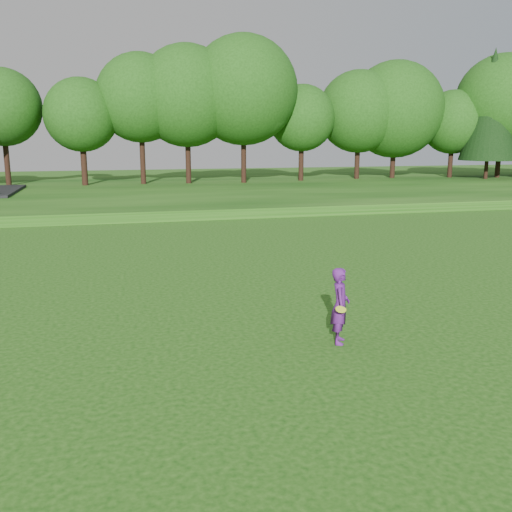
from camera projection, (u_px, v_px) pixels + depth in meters
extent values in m
plane|color=#13410C|center=(328.00, 327.00, 14.43)|extent=(140.00, 140.00, 0.00)
cube|color=#13410C|center=(177.00, 191.00, 46.62)|extent=(130.00, 30.00, 0.60)
cube|color=gray|center=(204.00, 218.00, 33.39)|extent=(130.00, 1.60, 0.04)
imported|color=#5A1A75|center=(340.00, 306.00, 13.16)|extent=(0.65, 0.77, 1.79)
cylinder|color=#E5FF28|center=(341.00, 309.00, 12.74)|extent=(0.24, 0.24, 0.10)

